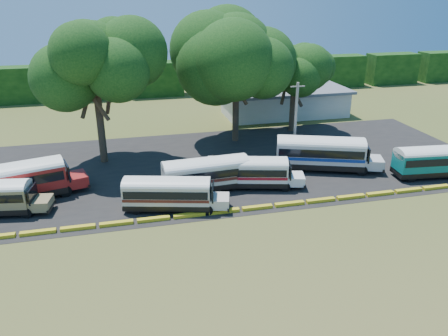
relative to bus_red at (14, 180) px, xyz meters
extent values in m
plane|color=#3D521B|center=(16.15, -7.58, -2.09)|extent=(160.00, 160.00, 0.00)
cube|color=black|center=(17.15, 4.42, -2.08)|extent=(64.00, 24.00, 0.02)
cube|color=gold|center=(2.65, -6.58, -1.94)|extent=(2.70, 0.45, 0.30)
cube|color=gold|center=(5.65, -6.58, -1.94)|extent=(2.70, 0.45, 0.30)
cube|color=gold|center=(8.65, -6.58, -1.94)|extent=(2.70, 0.45, 0.30)
cube|color=gold|center=(11.65, -6.58, -1.94)|extent=(2.70, 0.45, 0.30)
cube|color=gold|center=(14.65, -6.58, -1.94)|extent=(2.70, 0.45, 0.30)
cube|color=gold|center=(17.65, -6.58, -1.94)|extent=(2.70, 0.45, 0.30)
cube|color=gold|center=(20.65, -6.58, -1.94)|extent=(2.70, 0.45, 0.30)
cube|color=gold|center=(23.65, -6.58, -1.94)|extent=(2.70, 0.45, 0.30)
cube|color=gold|center=(26.65, -6.58, -1.94)|extent=(2.70, 0.45, 0.30)
cube|color=gold|center=(29.65, -6.58, -1.94)|extent=(2.70, 0.45, 0.30)
cube|color=gold|center=(32.65, -6.58, -1.94)|extent=(2.70, 0.45, 0.30)
cube|color=gold|center=(35.65, -6.58, -1.94)|extent=(2.70, 0.45, 0.30)
cube|color=gold|center=(38.65, -6.58, -1.94)|extent=(2.70, 0.45, 0.30)
cube|color=silver|center=(34.15, 22.42, -0.29)|extent=(18.00, 8.00, 3.60)
cube|color=#58595F|center=(34.15, 22.42, 1.71)|extent=(19.00, 9.00, 0.40)
cube|color=black|center=(-7.85, 40.42, 0.91)|extent=(10.00, 4.00, 6.00)
cube|color=black|center=(4.15, 40.42, 0.91)|extent=(10.00, 4.00, 6.00)
cube|color=black|center=(16.15, 40.42, 0.91)|extent=(10.00, 4.00, 6.00)
cube|color=black|center=(28.15, 40.42, 0.91)|extent=(10.00, 4.00, 6.00)
cube|color=black|center=(40.15, 40.42, 0.91)|extent=(10.00, 4.00, 6.00)
cube|color=black|center=(52.15, 40.42, 0.91)|extent=(10.00, 4.00, 6.00)
cube|color=black|center=(64.15, 40.42, 0.91)|extent=(10.00, 4.00, 6.00)
cube|color=black|center=(76.15, 40.42, 0.91)|extent=(10.00, 4.00, 6.00)
cylinder|color=black|center=(1.34, -3.60, -1.63)|extent=(0.95, 0.40, 0.92)
cylinder|color=black|center=(1.64, -1.65, -1.63)|extent=(0.95, 0.40, 0.92)
cube|color=#8A7950|center=(2.49, -2.78, -1.21)|extent=(1.95, 2.25, 0.87)
cube|color=black|center=(1.92, -2.69, -0.31)|extent=(0.46, 2.11, 1.26)
cube|color=black|center=(3.27, -2.90, -1.58)|extent=(0.51, 2.25, 0.28)
cylinder|color=black|center=(4.19, -0.07, -1.54)|extent=(1.14, 0.59, 1.10)
cylinder|color=black|center=(3.57, 2.19, -1.54)|extent=(1.14, 0.59, 1.10)
cube|color=black|center=(-0.25, -0.07, -1.37)|extent=(9.41, 5.02, 0.60)
cube|color=maroon|center=(-0.25, -0.07, -0.07)|extent=(9.41, 5.02, 2.01)
cube|color=black|center=(-0.25, -0.07, 0.17)|extent=(9.08, 4.99, 0.84)
ellipsoid|color=white|center=(-0.25, -0.07, 0.93)|extent=(9.41, 5.02, 1.24)
cube|color=maroon|center=(5.05, 1.38, -1.04)|extent=(2.54, 2.85, 1.04)
cube|color=black|center=(4.38, 1.20, 0.03)|extent=(0.82, 2.48, 1.51)
cube|color=black|center=(5.95, 1.63, -1.48)|extent=(0.90, 2.65, 0.33)
cylinder|color=black|center=(16.22, -6.64, -1.63)|extent=(0.94, 0.47, 0.90)
cylinder|color=black|center=(16.72, -4.78, -1.63)|extent=(0.94, 0.47, 0.90)
cylinder|color=black|center=(10.29, -5.08, -1.63)|extent=(0.94, 0.47, 0.90)
cylinder|color=black|center=(10.78, -3.21, -1.63)|extent=(0.94, 0.47, 0.90)
cube|color=black|center=(13.06, -4.81, -1.50)|extent=(7.74, 4.07, 0.50)
cube|color=beige|center=(13.06, -4.81, -0.43)|extent=(7.74, 4.07, 1.65)
cube|color=black|center=(13.06, -4.81, -0.23)|extent=(7.46, 4.05, 0.69)
cube|color=#4F1B14|center=(13.06, -4.81, -0.76)|extent=(7.67, 4.09, 0.27)
ellipsoid|color=white|center=(13.06, -4.81, 0.40)|extent=(7.74, 4.07, 1.02)
cube|color=beige|center=(17.43, -5.96, -1.23)|extent=(2.08, 2.34, 0.86)
cube|color=black|center=(16.88, -5.82, -0.35)|extent=(0.66, 2.04, 1.24)
cube|color=black|center=(18.17, -6.16, -1.59)|extent=(0.72, 2.18, 0.27)
cube|color=black|center=(9.53, -3.88, -1.59)|extent=(0.72, 2.18, 0.27)
cylinder|color=black|center=(20.95, -2.56, -1.59)|extent=(1.00, 0.33, 0.98)
cylinder|color=black|center=(20.82, -0.46, -1.59)|extent=(1.00, 0.33, 0.98)
cylinder|color=black|center=(14.28, -2.96, -1.59)|extent=(1.00, 0.33, 0.98)
cylinder|color=black|center=(14.15, -0.86, -1.59)|extent=(1.00, 0.33, 0.98)
cube|color=black|center=(17.06, -1.74, -1.45)|extent=(8.19, 2.93, 0.54)
cube|color=silver|center=(17.06, -1.74, -0.28)|extent=(8.19, 2.93, 1.80)
cube|color=black|center=(17.06, -1.74, -0.07)|extent=(7.87, 2.97, 0.76)
cube|color=#511B15|center=(17.06, -1.74, -0.64)|extent=(8.11, 2.97, 0.29)
ellipsoid|color=white|center=(17.06, -1.74, 0.62)|extent=(8.19, 2.93, 1.11)
cube|color=silver|center=(21.97, -1.44, -1.15)|extent=(1.90, 2.26, 0.93)
cube|color=black|center=(21.35, -1.48, -0.19)|extent=(0.28, 2.27, 1.35)
cube|color=black|center=(22.80, -1.39, -1.54)|extent=(0.32, 2.41, 0.29)
cube|color=black|center=(13.09, -1.97, -1.54)|extent=(0.32, 2.41, 0.29)
cylinder|color=black|center=(24.33, -3.77, -1.62)|extent=(0.96, 0.48, 0.92)
cylinder|color=black|center=(24.83, -1.86, -1.62)|extent=(0.96, 0.48, 0.92)
cylinder|color=black|center=(18.25, -2.20, -1.62)|extent=(0.96, 0.48, 0.92)
cylinder|color=black|center=(18.74, -0.28, -1.62)|extent=(0.96, 0.48, 0.92)
cube|color=black|center=(21.09, -1.91, -1.49)|extent=(7.91, 4.13, 0.51)
cube|color=white|center=(21.09, -1.91, -0.39)|extent=(7.91, 4.13, 1.69)
cube|color=black|center=(21.09, -1.91, -0.19)|extent=(7.63, 4.11, 0.71)
cube|color=maroon|center=(21.09, -1.91, -0.73)|extent=(7.85, 4.15, 0.28)
ellipsoid|color=white|center=(21.09, -1.91, 0.46)|extent=(7.91, 4.13, 1.04)
cube|color=white|center=(25.56, -3.07, -1.21)|extent=(2.12, 2.38, 0.88)
cube|color=black|center=(25.00, -2.92, -0.31)|extent=(0.67, 2.09, 1.27)
cube|color=black|center=(26.32, -3.27, -1.58)|extent=(0.73, 2.23, 0.28)
cube|color=black|center=(17.47, -0.98, -1.58)|extent=(0.73, 2.23, 0.28)
cylinder|color=black|center=(33.38, -1.99, -1.54)|extent=(1.14, 0.67, 1.10)
cylinder|color=black|center=(34.19, 0.22, -1.54)|extent=(1.14, 0.67, 1.10)
cylinder|color=black|center=(26.38, 0.58, -1.54)|extent=(1.14, 0.67, 1.10)
cylinder|color=black|center=(27.18, 2.78, -1.54)|extent=(1.14, 0.67, 1.10)
cube|color=black|center=(29.77, 0.58, -1.37)|extent=(9.39, 5.67, 0.60)
cube|color=beige|center=(29.77, 0.58, -0.07)|extent=(9.39, 5.67, 2.01)
cube|color=black|center=(29.77, 0.58, 0.17)|extent=(9.08, 5.61, 0.84)
cube|color=navy|center=(29.77, 0.58, -0.47)|extent=(9.32, 5.68, 0.33)
ellipsoid|color=white|center=(29.77, 0.58, 0.93)|extent=(9.39, 5.67, 1.23)
cube|color=beige|center=(34.92, -1.30, -1.04)|extent=(2.68, 2.95, 1.04)
cube|color=black|center=(34.27, -1.06, 0.03)|extent=(1.02, 2.43, 1.51)
cube|color=black|center=(35.80, -1.62, -1.48)|extent=(1.11, 2.59, 0.33)
cube|color=black|center=(25.60, 2.11, -1.48)|extent=(1.11, 2.59, 0.33)
cylinder|color=black|center=(37.38, -4.63, -1.60)|extent=(1.00, 0.37, 0.97)
cylinder|color=black|center=(37.58, -2.55, -1.60)|extent=(1.00, 0.37, 0.97)
cube|color=black|center=(40.29, -3.86, -1.45)|extent=(8.18, 3.19, 0.54)
cube|color=#086C67|center=(40.29, -3.86, -0.30)|extent=(8.18, 3.19, 1.78)
cube|color=black|center=(40.29, -3.86, -0.09)|extent=(7.87, 3.22, 0.75)
ellipsoid|color=white|center=(40.29, -3.86, 0.59)|extent=(8.18, 3.19, 1.10)
cube|color=black|center=(36.36, -3.48, -1.55)|extent=(0.40, 2.39, 0.29)
cylinder|color=#312118|center=(7.52, 8.45, 1.80)|extent=(0.80, 0.80, 7.77)
cylinder|color=#312118|center=(8.74, 8.89, 5.13)|extent=(1.37, 2.79, 4.43)
cylinder|color=#312118|center=(6.52, 9.28, 5.13)|extent=(2.14, 2.44, 4.43)
cylinder|color=#312118|center=(7.29, 7.17, 5.13)|extent=(2.84, 0.92, 4.43)
ellipsoid|color=black|center=(7.52, 8.45, 9.24)|extent=(10.18, 10.18, 7.46)
cylinder|color=#312118|center=(23.68, 12.18, 1.70)|extent=(0.80, 0.80, 7.57)
cylinder|color=#312118|center=(24.90, 12.62, 4.95)|extent=(1.35, 2.73, 4.32)
cylinder|color=#312118|center=(22.68, 13.01, 4.95)|extent=(2.10, 2.39, 4.32)
cylinder|color=#312118|center=(23.45, 10.90, 4.95)|extent=(2.78, 0.91, 4.32)
ellipsoid|color=black|center=(23.68, 12.18, 8.96)|extent=(12.14, 12.14, 8.90)
cylinder|color=#312118|center=(32.23, 14.51, 0.71)|extent=(0.80, 0.80, 5.59)
cylinder|color=#312118|center=(33.45, 14.95, 3.11)|extent=(1.14, 2.15, 3.25)
cylinder|color=#312118|center=(31.23, 15.34, 3.11)|extent=(1.71, 1.91, 3.25)
cylinder|color=#312118|center=(32.00, 13.23, 3.11)|extent=(2.17, 0.80, 3.25)
ellipsoid|color=black|center=(32.23, 14.51, 6.20)|extent=(8.39, 8.39, 6.15)
cylinder|color=gray|center=(28.28, 4.06, 2.28)|extent=(0.30, 0.30, 8.74)
cube|color=gray|center=(28.28, 4.06, 6.21)|extent=(1.60, 0.12, 0.12)
camera|label=1|loc=(9.86, -38.93, 15.63)|focal=35.00mm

